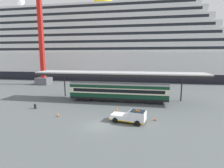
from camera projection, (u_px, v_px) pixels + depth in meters
ground_plane at (98, 126)px, 25.10m from camera, size 400.00×400.00×0.00m
cruise_ship at (92, 48)px, 81.60m from camera, size 124.39×28.02×39.40m
platform_canopy at (119, 73)px, 37.89m from camera, size 36.11×5.34×6.37m
train_carriage at (118, 91)px, 38.08m from camera, size 20.94×2.81×4.11m
service_truck at (131, 116)px, 26.08m from camera, size 5.50×3.03×2.02m
traffic_cone_near at (117, 109)px, 31.49m from camera, size 0.36×0.36×0.76m
traffic_cone_mid at (155, 118)px, 27.07m from camera, size 0.36×0.36×0.65m
traffic_cone_far at (58, 114)px, 28.85m from camera, size 0.36×0.36×0.78m
dockside_crane at (42, 29)px, 58.95m from camera, size 14.37×4.40×57.61m
quay_bollard at (35, 106)px, 33.16m from camera, size 0.48×0.48×0.96m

